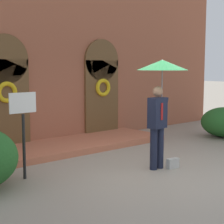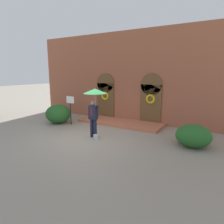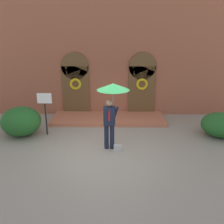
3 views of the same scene
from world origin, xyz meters
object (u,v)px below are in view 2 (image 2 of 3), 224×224
Objects in this scene: handbag at (96,137)px; sign_post at (70,106)px; person_with_umbrella at (95,98)px; shrub_right at (193,136)px; shrub_left at (58,114)px.

handbag is 0.16× the size of sign_post.
sign_post reaches higher than handbag.
person_with_umbrella is 4.66m from shrub_right.
sign_post is at bearing 160.33° from handbag.
shrub_left is at bearing -179.97° from shrub_right.
person_with_umbrella is at bearing -17.77° from shrub_left.
shrub_left is at bearing 166.93° from handbag.
person_with_umbrella is 2.99m from sign_post.
person_with_umbrella reaches higher than shrub_left.
sign_post is at bearing 179.77° from shrub_right.
shrub_left reaches higher than handbag.
person_with_umbrella is 4.04m from shrub_left.
person_with_umbrella is 1.59× the size of shrub_right.
shrub_left reaches higher than shrub_right.
person_with_umbrella is 1.82m from handbag.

